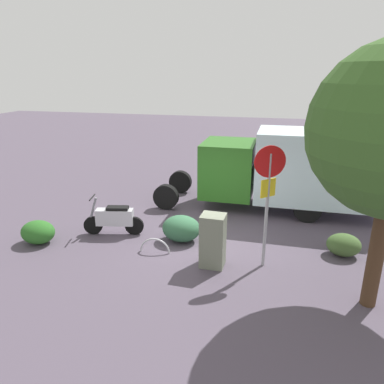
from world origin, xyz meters
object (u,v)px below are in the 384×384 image
at_px(box_truck_near, 292,167).
at_px(motorcycle, 114,218).
at_px(utility_cabinet, 213,241).
at_px(bike_rack_hoop, 155,252).
at_px(stop_sign, 268,188).

height_order(box_truck_near, motorcycle, box_truck_near).
relative_size(utility_cabinet, bike_rack_hoop, 1.62).
height_order(box_truck_near, bike_rack_hoop, box_truck_near).
height_order(utility_cabinet, bike_rack_hoop, utility_cabinet).
bearing_deg(box_truck_near, stop_sign, 81.06).
distance_m(utility_cabinet, bike_rack_hoop, 1.81).
distance_m(motorcycle, stop_sign, 4.78).
bearing_deg(motorcycle, bike_rack_hoop, 140.24).
bearing_deg(box_truck_near, utility_cabinet, 66.83).
xyz_separation_m(motorcycle, stop_sign, (-4.45, 0.81, 1.54)).
bearing_deg(motorcycle, box_truck_near, -159.04).
xyz_separation_m(motorcycle, bike_rack_hoop, (-1.55, 0.81, -0.52)).
xyz_separation_m(stop_sign, bike_rack_hoop, (2.90, 0.00, -2.06)).
relative_size(stop_sign, utility_cabinet, 2.25).
bearing_deg(bike_rack_hoop, stop_sign, -179.93).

